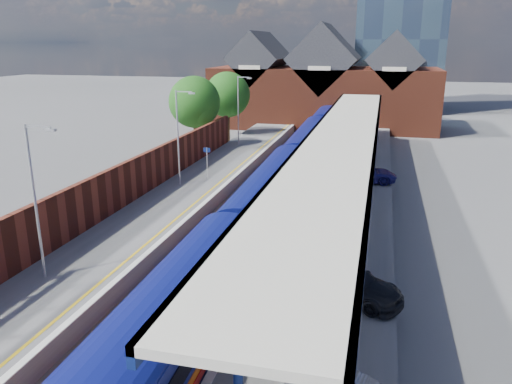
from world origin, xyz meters
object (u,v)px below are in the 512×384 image
Objects in this scene: platform_sign at (207,158)px; lamp_post_b at (37,193)px; lamp_post_d at (239,106)px; parked_car_dark at (347,282)px; train at (294,164)px; lamp_post_c at (179,132)px; parked_car_blue at (365,173)px.

lamp_post_b is at bearing -94.33° from platform_sign.
parked_car_dark is at bearing -66.41° from lamp_post_d.
parked_car_dark is at bearing -73.60° from train.
parked_car_dark is at bearing 6.24° from lamp_post_b.
lamp_post_c and lamp_post_d have the same top height.
lamp_post_d is 1.45× the size of parked_car_dark.
train is at bearing 17.88° from platform_sign.
train is 9.31m from lamp_post_c.
lamp_post_d is 1.47× the size of parked_car_blue.
parked_car_blue is (0.01, 18.63, -0.04)m from parked_car_dark.
platform_sign reaches higher than parked_car_dark.
lamp_post_c is 3.34m from platform_sign.
lamp_post_c reaches higher than parked_car_dark.
train is 13.88× the size of parked_car_blue.
lamp_post_d reaches higher than platform_sign.
lamp_post_c is 1.47× the size of parked_car_blue.
parked_car_blue is at bearing 56.38° from lamp_post_b.
lamp_post_b is 1.47× the size of parked_car_blue.
parked_car_dark reaches higher than parked_car_blue.
parked_car_blue is (13.35, 4.09, -3.33)m from lamp_post_c.
train is 9.42× the size of lamp_post_d.
platform_sign is at bearing -162.12° from train.
lamp_post_b is 16.00m from lamp_post_c.
lamp_post_c reaches higher than train.
lamp_post_d is 33.49m from parked_car_dark.
lamp_post_c is at bearing 90.00° from lamp_post_b.
lamp_post_b reaches higher than parked_car_dark.
train reaches higher than parked_car_dark.
parked_car_blue is at bearing -41.74° from lamp_post_d.
train is 9.42× the size of lamp_post_c.
train is 14.55m from lamp_post_d.
platform_sign is (1.36, -14.00, -2.30)m from lamp_post_d.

